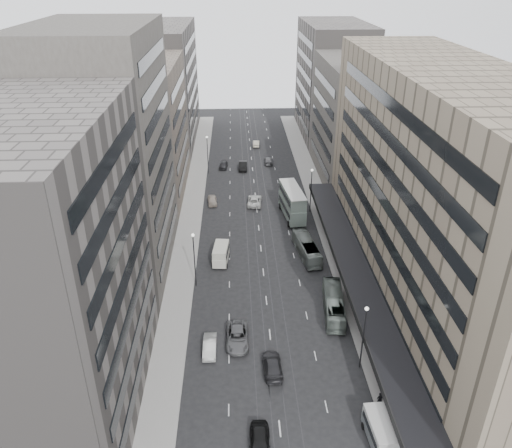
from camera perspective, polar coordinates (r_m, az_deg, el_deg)
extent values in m
plane|color=black|center=(61.82, 1.67, -13.10)|extent=(220.00, 220.00, 0.00)
cube|color=gray|center=(94.72, 7.33, 2.16)|extent=(4.00, 125.00, 0.15)
cube|color=gray|center=(93.74, -7.29, 1.88)|extent=(4.00, 125.00, 0.15)
cube|color=gray|center=(65.44, 20.49, 3.00)|extent=(15.00, 60.00, 30.00)
cube|color=black|center=(67.57, 11.48, -5.55)|extent=(4.40, 60.00, 0.50)
cube|color=#46433D|center=(105.85, 11.64, 11.45)|extent=(15.00, 28.00, 24.00)
cube|color=#66605C|center=(133.89, 8.76, 15.86)|extent=(15.00, 32.00, 28.00)
cube|color=#66605C|center=(49.54, -23.13, -5.58)|extent=(15.00, 28.00, 30.00)
cube|color=#46433D|center=(72.00, -16.74, 7.49)|extent=(15.00, 26.00, 34.00)
cube|color=#74685A|center=(98.48, -12.98, 10.43)|extent=(15.00, 28.00, 25.00)
cube|color=#66605C|center=(129.74, -10.69, 15.35)|extent=(15.00, 38.00, 28.00)
cylinder|color=#262628|center=(56.94, 12.12, -12.75)|extent=(0.16, 0.16, 8.00)
sphere|color=silver|center=(54.42, 12.55, -9.44)|extent=(0.44, 0.44, 0.44)
cylinder|color=#262628|center=(90.49, 6.29, 3.71)|extent=(0.16, 0.16, 8.00)
sphere|color=silver|center=(88.94, 6.43, 6.13)|extent=(0.44, 0.44, 0.44)
cylinder|color=#262628|center=(69.32, -7.04, -4.25)|extent=(0.16, 0.16, 8.00)
sphere|color=silver|center=(67.27, -7.23, -1.27)|extent=(0.44, 0.44, 0.44)
cylinder|color=#262628|center=(108.23, -5.55, 7.79)|extent=(0.16, 0.16, 8.00)
sphere|color=silver|center=(106.93, -5.65, 9.85)|extent=(0.44, 0.44, 0.44)
imported|color=slate|center=(65.88, 8.87, -9.04)|extent=(3.33, 9.98, 2.73)
imported|color=gray|center=(77.54, 5.82, -2.75)|extent=(3.62, 10.03, 2.73)
cube|color=gray|center=(89.05, 4.13, 1.87)|extent=(3.97, 10.32, 2.57)
cube|color=gray|center=(88.04, 4.19, 3.28)|extent=(3.87, 9.91, 2.24)
cube|color=silver|center=(87.56, 4.21, 3.99)|extent=(3.97, 10.32, 0.13)
cylinder|color=black|center=(86.17, 3.74, 0.01)|extent=(0.44, 1.15, 1.12)
cylinder|color=black|center=(86.80, 5.54, 0.15)|extent=(0.44, 1.15, 1.12)
cylinder|color=black|center=(92.50, 2.76, 2.05)|extent=(0.44, 1.15, 1.12)
cylinder|color=black|center=(93.08, 4.44, 2.16)|extent=(0.44, 1.15, 1.12)
cube|color=#4E5355|center=(52.17, 13.91, -22.32)|extent=(2.31, 4.99, 1.27)
cube|color=#B7B7B2|center=(51.32, 14.06, -21.49)|extent=(2.27, 4.89, 1.00)
cylinder|color=black|center=(53.34, 12.14, -21.65)|extent=(0.24, 0.74, 0.73)
cylinder|color=black|center=(53.91, 14.36, -21.31)|extent=(0.24, 0.74, 0.73)
cube|color=beige|center=(75.69, -4.01, -3.74)|extent=(2.54, 4.79, 1.42)
cube|color=beige|center=(75.04, -4.05, -2.91)|extent=(2.49, 4.69, 1.11)
cylinder|color=black|center=(74.91, -4.93, -4.77)|extent=(0.28, 0.75, 0.74)
cylinder|color=black|center=(74.66, -3.35, -4.83)|extent=(0.28, 0.75, 0.74)
cylinder|color=black|center=(77.47, -4.62, -3.58)|extent=(0.28, 0.75, 0.74)
cylinder|color=black|center=(77.22, -3.10, -3.63)|extent=(0.28, 0.75, 0.74)
imported|color=black|center=(50.51, 0.43, -23.73)|extent=(2.09, 4.88, 1.64)
imported|color=#B6B6B2|center=(60.10, -5.31, -13.74)|extent=(1.54, 4.34, 1.43)
imported|color=#575759|center=(61.03, -2.15, -12.74)|extent=(2.69, 5.80, 1.61)
imported|color=#232325|center=(57.55, 1.89, -15.83)|extent=(2.23, 5.15, 1.48)
imported|color=#A69889|center=(94.74, -5.01, 2.71)|extent=(2.00, 4.26, 1.41)
imported|color=black|center=(111.03, -1.50, 6.67)|extent=(1.88, 5.03, 1.64)
imported|color=silver|center=(94.15, -0.17, 2.70)|extent=(3.05, 5.72, 1.53)
imported|color=#575759|center=(114.61, 1.46, 7.27)|extent=(2.14, 4.71, 1.34)
imported|color=#242426|center=(112.09, -3.74, 6.76)|extent=(2.13, 4.29, 1.40)
imported|color=beige|center=(126.11, 0.02, 9.20)|extent=(1.77, 4.41, 1.43)
imported|color=black|center=(54.93, 13.95, -18.93)|extent=(0.79, 0.60, 1.93)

